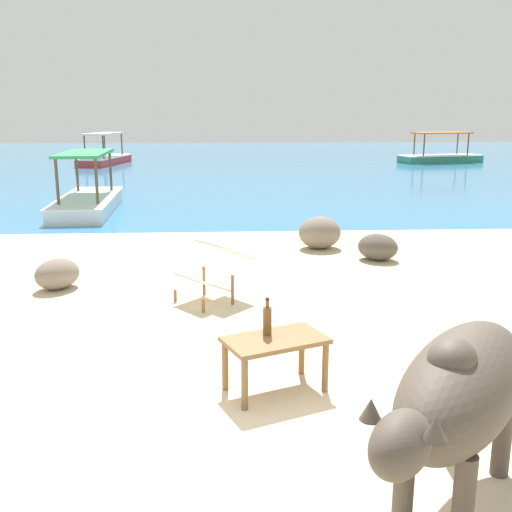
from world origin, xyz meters
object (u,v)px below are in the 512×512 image
boat_red (105,158)px  bottle (267,320)px  boat_green (440,156)px  boat_white (88,199)px  low_bench_table (275,347)px  deck_chair_near (214,268)px  cow (460,391)px

boat_red → bottle: bearing=-155.7°
bottle → boat_green: (9.15, 21.46, -0.30)m
boat_white → boat_red: same height
low_bench_table → deck_chair_near: 2.37m
cow → low_bench_table: (-0.84, 1.44, -0.32)m
bottle → boat_red: bearing=103.8°
boat_green → deck_chair_near: bearing=50.1°
low_bench_table → bottle: 0.21m
bottle → deck_chair_near: size_ratio=0.32×
cow → bottle: size_ratio=5.64×
cow → deck_chair_near: (-1.33, 3.76, -0.30)m
deck_chair_near → low_bench_table: bearing=62.7°
low_bench_table → boat_white: (-3.34, 8.98, -0.11)m
bottle → boat_white: size_ratio=0.08×
cow → deck_chair_near: bearing=-122.5°
deck_chair_near → boat_red: size_ratio=0.24×
bottle → boat_green: 23.33m
deck_chair_near → cow: bearing=70.3°
boat_green → boat_red: size_ratio=1.01×
bottle → boat_red: 21.91m
cow → boat_white: bearing=-120.2°
bottle → boat_green: boat_green is taller
boat_white → boat_red: (-1.95, 12.37, 0.00)m
cow → boat_white: boat_white is taller
cow → boat_red: (-6.13, 22.79, -0.43)m
deck_chair_near → boat_green: (9.58, 19.22, -0.13)m
low_bench_table → bottle: (-0.06, 0.07, 0.19)m
cow → bottle: (-0.90, 1.51, -0.13)m
low_bench_table → boat_green: (9.09, 21.54, -0.11)m
boat_red → boat_white: bearing=-160.6°
deck_chair_near → boat_white: (-2.85, 6.66, -0.13)m
bottle → boat_white: 9.50m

